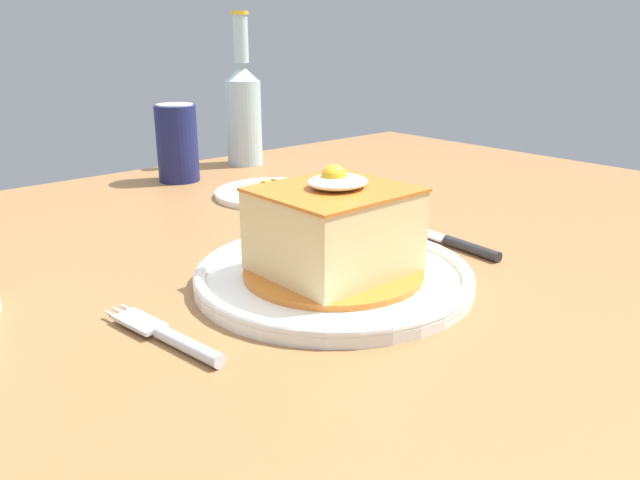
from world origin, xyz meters
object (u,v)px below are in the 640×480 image
at_px(fork, 172,338).
at_px(side_plate_fries, 273,192).
at_px(main_plate, 334,275).
at_px(knife, 455,243).
at_px(beer_bottle_clear, 243,109).
at_px(soda_can, 177,143).

relative_size(fork, side_plate_fries, 0.83).
relative_size(main_plate, side_plate_fries, 1.60).
distance_m(fork, knife, 0.36).
height_order(main_plate, beer_bottle_clear, beer_bottle_clear).
bearing_deg(main_plate, beer_bottle_clear, 63.26).
relative_size(fork, soda_can, 1.14).
xyz_separation_m(fork, beer_bottle_clear, (0.45, 0.54, 0.09)).
height_order(knife, soda_can, soda_can).
xyz_separation_m(fork, knife, (0.36, -0.01, 0.00)).
xyz_separation_m(main_plate, side_plate_fries, (0.16, 0.31, -0.00)).
xyz_separation_m(knife, side_plate_fries, (-0.01, 0.32, -0.00)).
distance_m(knife, soda_can, 0.51).
bearing_deg(beer_bottle_clear, side_plate_fries, -115.33).
distance_m(main_plate, soda_can, 0.51).
bearing_deg(soda_can, side_plate_fries, -73.50).
bearing_deg(fork, beer_bottle_clear, 50.19).
height_order(knife, side_plate_fries, side_plate_fries).
height_order(main_plate, fork, main_plate).
relative_size(soda_can, side_plate_fries, 0.73).
bearing_deg(knife, main_plate, 175.47).
distance_m(soda_can, beer_bottle_clear, 0.17).
bearing_deg(fork, soda_can, 59.86).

